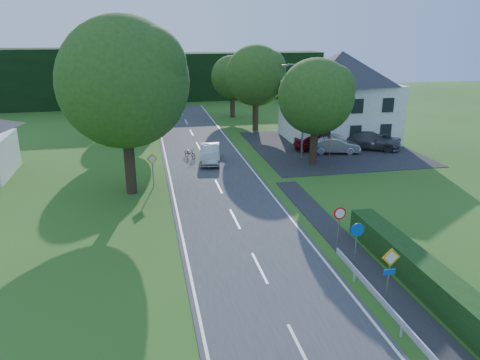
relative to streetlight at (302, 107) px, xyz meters
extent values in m
cube|color=#38383A|center=(-8.06, -10.00, -4.44)|extent=(7.00, 80.00, 0.04)
cube|color=black|center=(3.94, 3.00, -4.44)|extent=(14.00, 16.00, 0.04)
cube|color=white|center=(-11.31, -10.00, -4.42)|extent=(0.12, 80.00, 0.01)
cube|color=white|center=(-4.81, -10.00, -4.42)|extent=(0.12, 80.00, 0.01)
cube|color=black|center=(-0.06, 36.00, -0.96)|extent=(30.00, 5.00, 7.00)
cube|color=silver|center=(5.94, 6.00, -1.66)|extent=(10.00, 8.00, 5.60)
pyramid|color=#2B2A30|center=(5.94, 6.00, 2.64)|extent=(10.60, 8.40, 3.00)
cylinder|color=slate|center=(0.14, 0.00, -0.46)|extent=(0.16, 0.16, 8.00)
cylinder|color=slate|center=(-0.66, 0.00, 3.44)|extent=(1.70, 0.10, 0.10)
cube|color=slate|center=(-1.56, 0.00, 3.39)|extent=(0.50, 0.18, 0.12)
cylinder|color=slate|center=(-3.76, -22.00, -3.26)|extent=(0.07, 0.07, 2.40)
cube|color=#FDB10D|center=(-3.76, -22.03, -2.26)|extent=(0.78, 0.04, 0.78)
cube|color=white|center=(-3.76, -22.03, -2.26)|extent=(0.57, 0.05, 0.57)
cube|color=blue|center=(-3.76, -22.03, -2.91)|extent=(0.50, 0.04, 0.22)
cylinder|color=slate|center=(-3.76, -19.00, -3.36)|extent=(0.07, 0.07, 2.20)
cylinder|color=blue|center=(-3.76, -19.03, -2.41)|extent=(0.64, 0.04, 0.64)
cylinder|color=slate|center=(-3.76, -17.00, -3.36)|extent=(0.07, 0.07, 2.20)
cylinder|color=red|center=(-3.76, -17.03, -2.41)|extent=(0.64, 0.04, 0.64)
cylinder|color=white|center=(-3.76, -17.05, -2.41)|extent=(0.48, 0.04, 0.48)
cylinder|color=slate|center=(-12.56, -5.00, -3.36)|extent=(0.07, 0.07, 2.20)
cube|color=#FDB10D|center=(-12.56, -5.03, -2.41)|extent=(0.78, 0.04, 0.78)
cube|color=white|center=(-12.56, -5.03, -2.41)|extent=(0.57, 0.05, 0.57)
imported|color=#A3A3A7|center=(-7.76, 0.26, -3.68)|extent=(2.18, 4.68, 1.48)
imported|color=black|center=(-9.26, 1.85, -3.96)|extent=(1.28, 1.85, 0.92)
imported|color=maroon|center=(2.50, 2.26, -3.67)|extent=(4.70, 2.60, 1.51)
imported|color=#B3B3B8|center=(3.58, 1.00, -3.70)|extent=(4.60, 2.42, 1.44)
imported|color=#494A4E|center=(7.28, 1.86, -3.61)|extent=(5.97, 4.82, 1.62)
imported|color=#9B99A0|center=(8.78, 2.42, -3.77)|extent=(5.19, 3.76, 1.31)
imported|color=#B42D0E|center=(2.56, -0.41, -3.33)|extent=(3.06, 3.09, 2.19)
camera|label=1|loc=(-12.93, -36.96, 6.36)|focal=35.00mm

